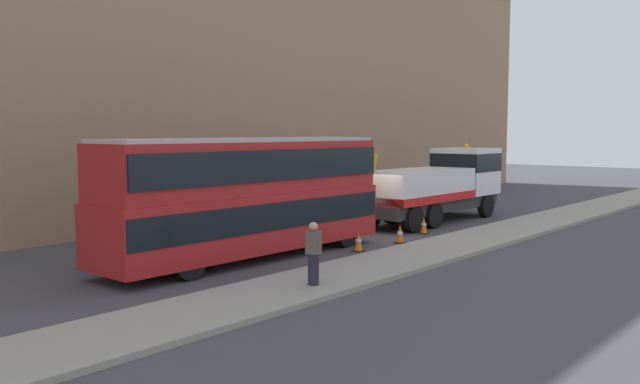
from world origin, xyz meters
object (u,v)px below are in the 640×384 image
object	(u,v)px
recovery_tow_truck	(437,184)
pedestrian_onlooker	(313,254)
traffic_cone_midway	(400,234)
traffic_cone_near_truck	(424,226)
double_decker_bus	(248,193)
traffic_cone_near_bus	(358,242)

from	to	relation	value
recovery_tow_truck	pedestrian_onlooker	xyz separation A→B (m)	(-14.19, -4.55, -0.77)
pedestrian_onlooker	traffic_cone_midway	xyz separation A→B (m)	(7.81, 2.42, -0.64)
pedestrian_onlooker	traffic_cone_midway	bearing A→B (deg)	-11.57
recovery_tow_truck	traffic_cone_near_truck	distance (m)	4.35
recovery_tow_truck	traffic_cone_midway	size ratio (longest dim) A/B	14.10
recovery_tow_truck	traffic_cone_near_truck	xyz separation A→B (m)	(-3.78, -1.60, -1.42)
pedestrian_onlooker	traffic_cone_near_truck	bearing A→B (deg)	-12.91
double_decker_bus	pedestrian_onlooker	size ratio (longest dim) A/B	6.47
traffic_cone_near_bus	traffic_cone_near_truck	distance (m)	5.04
traffic_cone_near_truck	traffic_cone_midway	bearing A→B (deg)	-168.28
double_decker_bus	traffic_cone_near_bus	world-z (taller)	double_decker_bus
traffic_cone_midway	traffic_cone_near_truck	xyz separation A→B (m)	(2.60, 0.54, 0.00)
traffic_cone_midway	traffic_cone_near_truck	distance (m)	2.66
traffic_cone_near_bus	traffic_cone_near_truck	xyz separation A→B (m)	(5.03, 0.39, 0.00)
traffic_cone_near_bus	traffic_cone_near_truck	size ratio (longest dim) A/B	1.00
recovery_tow_truck	double_decker_bus	size ratio (longest dim) A/B	0.92
recovery_tow_truck	traffic_cone_near_truck	world-z (taller)	recovery_tow_truck
double_decker_bus	traffic_cone_near_truck	distance (m)	8.87
pedestrian_onlooker	traffic_cone_near_bus	distance (m)	6.00
pedestrian_onlooker	traffic_cone_near_truck	distance (m)	10.84
traffic_cone_near_bus	pedestrian_onlooker	bearing A→B (deg)	-154.47
traffic_cone_near_truck	pedestrian_onlooker	bearing A→B (deg)	-164.15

